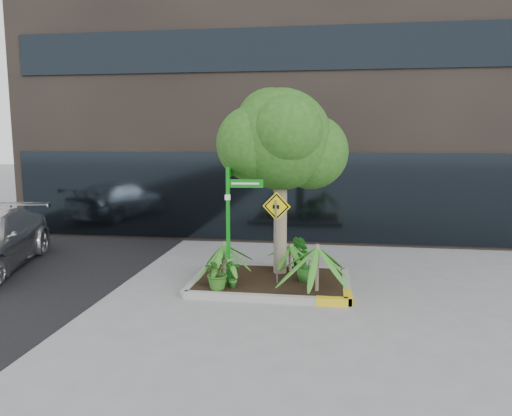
# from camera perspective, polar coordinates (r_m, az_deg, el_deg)

# --- Properties ---
(ground) EXTENTS (80.00, 80.00, 0.00)m
(ground) POSITION_cam_1_polar(r_m,az_deg,el_deg) (10.59, 0.42, -9.27)
(ground) COLOR gray
(ground) RESTS_ON ground
(building) EXTENTS (18.00, 8.00, 15.00)m
(building) POSITION_cam_1_polar(r_m,az_deg,el_deg) (19.00, 5.92, 21.39)
(building) COLOR #2D2621
(building) RESTS_ON ground
(planter) EXTENTS (3.35, 2.36, 0.15)m
(planter) POSITION_cam_1_polar(r_m,az_deg,el_deg) (10.79, 1.86, -8.37)
(planter) COLOR #9E9E99
(planter) RESTS_ON ground
(tree) EXTENTS (2.83, 2.51, 4.25)m
(tree) POSITION_cam_1_polar(r_m,az_deg,el_deg) (10.90, 2.86, 7.82)
(tree) COLOR gray
(tree) RESTS_ON ground
(palm_front) EXTENTS (1.05, 1.05, 1.17)m
(palm_front) POSITION_cam_1_polar(r_m,az_deg,el_deg) (9.86, 7.04, -4.50)
(palm_front) COLOR gray
(palm_front) RESTS_ON ground
(palm_left) EXTENTS (0.97, 0.97, 1.08)m
(palm_left) POSITION_cam_1_polar(r_m,az_deg,el_deg) (10.42, -3.66, -4.15)
(palm_left) COLOR gray
(palm_left) RESTS_ON ground
(palm_back) EXTENTS (0.71, 0.71, 0.79)m
(palm_back) POSITION_cam_1_polar(r_m,az_deg,el_deg) (11.24, 3.95, -4.33)
(palm_back) COLOR gray
(palm_back) RESTS_ON ground
(shrub_a) EXTENTS (0.87, 0.87, 0.68)m
(shrub_a) POSITION_cam_1_polar(r_m,az_deg,el_deg) (10.06, -4.36, -7.32)
(shrub_a) COLOR #2D611B
(shrub_a) RESTS_ON planter
(shrub_b) EXTENTS (0.56, 0.56, 0.73)m
(shrub_b) POSITION_cam_1_polar(r_m,az_deg,el_deg) (10.58, 5.69, -6.41)
(shrub_b) COLOR #2B6E21
(shrub_b) RESTS_ON planter
(shrub_c) EXTENTS (0.32, 0.32, 0.58)m
(shrub_c) POSITION_cam_1_polar(r_m,az_deg,el_deg) (10.13, -2.62, -7.50)
(shrub_c) COLOR #2D7423
(shrub_c) RESTS_ON planter
(shrub_d) EXTENTS (0.59, 0.59, 0.78)m
(shrub_d) POSITION_cam_1_polar(r_m,az_deg,el_deg) (11.47, 5.08, -5.10)
(shrub_d) COLOR #1A5919
(shrub_d) RESTS_ON planter
(street_sign_post) EXTENTS (0.77, 0.75, 2.57)m
(street_sign_post) POSITION_cam_1_polar(r_m,az_deg,el_deg) (10.07, -2.89, -0.89)
(street_sign_post) COLOR #0B7F12
(street_sign_post) RESTS_ON ground
(cattle_sign) EXTENTS (0.58, 0.20, 1.92)m
(cattle_sign) POSITION_cam_1_polar(r_m,az_deg,el_deg) (10.13, 2.35, -1.64)
(cattle_sign) COLOR slate
(cattle_sign) RESTS_ON ground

